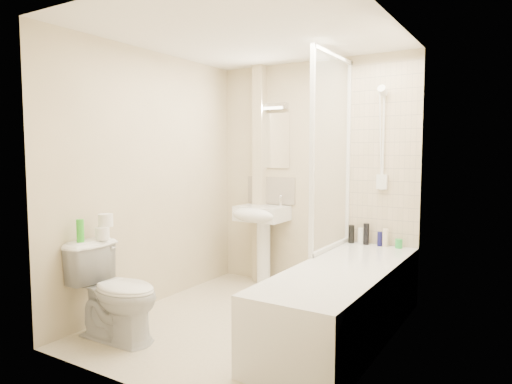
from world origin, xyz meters
The scene contains 25 objects.
floor centered at (0.00, 0.00, 0.00)m, with size 2.50×2.50×0.00m, color beige.
wall_back centered at (0.00, 1.25, 1.20)m, with size 2.20×0.02×2.40m, color beige.
wall_left centered at (-1.10, 0.00, 1.20)m, with size 0.02×2.50×2.40m, color beige.
wall_right centered at (1.10, 0.00, 1.20)m, with size 0.02×2.50×2.40m, color beige.
ceiling centered at (0.00, 0.00, 2.40)m, with size 2.20×2.50×0.02m, color white.
tile_back centered at (0.75, 1.24, 1.42)m, with size 0.70×0.01×1.75m, color beige.
tile_right centered at (1.09, 0.20, 1.42)m, with size 0.01×2.10×1.75m, color beige.
pipe_boxing centered at (-0.62, 1.19, 1.20)m, with size 0.12×0.12×2.40m, color beige.
splashback centered at (-0.50, 1.24, 1.03)m, with size 0.60×0.01×0.30m, color beige.
mirror centered at (-0.50, 1.24, 1.58)m, with size 0.46×0.01×0.60m, color white.
strip_light centered at (-0.50, 1.22, 1.95)m, with size 0.42×0.07×0.07m, color silver.
bathtub centered at (0.75, 0.20, 0.29)m, with size 0.70×2.10×0.55m.
shower_screen centered at (0.40, 0.80, 1.45)m, with size 0.04×0.92×1.80m.
shower_fixture centered at (0.75, 1.19, 1.55)m, with size 0.10×0.16×0.99m.
pedestal_sink centered at (-0.50, 1.01, 0.70)m, with size 0.52×0.48×1.00m.
bottle_black_a centered at (0.47, 1.16, 0.64)m, with size 0.06×0.06×0.18m, color black.
bottle_white_a centered at (0.57, 1.16, 0.63)m, with size 0.06×0.06×0.16m, color white.
bottle_black_b centered at (0.62, 1.16, 0.65)m, with size 0.06×0.06×0.21m, color black.
bottle_blue centered at (0.75, 1.16, 0.62)m, with size 0.05×0.05×0.14m, color #12124F.
bottle_cream centered at (0.81, 1.16, 0.64)m, with size 0.05×0.05×0.17m, color #F7DEBF.
bottle_green centered at (0.94, 1.16, 0.59)m, with size 0.07×0.07×0.09m, color green.
toilet centered at (-0.72, -0.79, 0.38)m, with size 0.75×0.44×0.75m, color white.
toilet_roll_lower centered at (-0.94, -0.73, 0.80)m, with size 0.11×0.11×0.10m, color white.
toilet_roll_upper centered at (-0.95, -0.69, 0.90)m, with size 0.12×0.12×0.10m, color white.
green_bottle centered at (-1.00, -0.89, 0.84)m, with size 0.06×0.06×0.18m, color green.
Camera 1 is at (2.00, -3.17, 1.45)m, focal length 32.00 mm.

